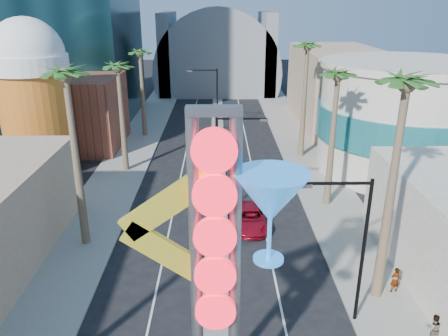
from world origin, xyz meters
TOP-DOWN VIEW (x-y plane):
  - sidewalk_west at (-9.50, 35.00)m, footprint 5.00×100.00m
  - sidewalk_east at (9.50, 35.00)m, footprint 5.00×100.00m
  - median at (0.00, 38.00)m, footprint 1.60×84.00m
  - brick_filler_west at (-16.00, 38.00)m, footprint 10.00×10.00m
  - filler_east at (16.00, 48.00)m, footprint 10.00×20.00m
  - beer_mug at (-17.00, 30.00)m, footprint 7.00×7.00m
  - turquoise_building at (18.00, 30.00)m, footprint 16.60×16.60m
  - canopy at (0.00, 72.00)m, footprint 22.00×16.00m
  - neon_sign at (0.82, 2.96)m, footprint 6.53×2.60m
  - streetlight_0 at (0.55, 20.00)m, footprint 3.79×0.25m
  - streetlight_1 at (-0.55, 44.00)m, footprint 3.79×0.25m
  - streetlight_2 at (6.72, 8.00)m, footprint 3.45×0.25m
  - palm_1 at (-9.00, 16.00)m, footprint 2.40×2.40m
  - palm_2 at (-9.00, 30.00)m, footprint 2.40×2.40m
  - palm_3 at (-9.00, 42.00)m, footprint 2.40×2.40m
  - palm_5 at (9.00, 10.00)m, footprint 2.40×2.40m
  - palm_6 at (9.00, 22.00)m, footprint 2.40×2.40m
  - palm_7 at (9.00, 34.00)m, footprint 2.40×2.40m
  - red_pickup at (2.47, 18.38)m, footprint 2.41×5.10m
  - pedestrian_a at (10.07, 10.23)m, footprint 0.64×0.49m
  - pedestrian_b at (10.43, 6.31)m, footprint 0.84×0.71m

SIDE VIEW (x-z plane):
  - sidewalk_west at x=-9.50m, z-range 0.00..0.15m
  - sidewalk_east at x=9.50m, z-range 0.00..0.15m
  - median at x=0.00m, z-range 0.00..0.15m
  - red_pickup at x=2.47m, z-range 0.00..1.41m
  - pedestrian_b at x=10.43m, z-range 0.15..1.68m
  - pedestrian_a at x=10.07m, z-range 0.15..1.71m
  - brick_filler_west at x=-16.00m, z-range 0.00..8.00m
  - canopy at x=0.00m, z-range -6.69..15.31m
  - streetlight_2 at x=6.72m, z-range 0.83..8.83m
  - streetlight_0 at x=0.55m, z-range 0.88..8.88m
  - streetlight_1 at x=-0.55m, z-range 0.88..8.88m
  - filler_east at x=16.00m, z-range 0.00..10.00m
  - turquoise_building at x=18.00m, z-range -0.05..10.55m
  - neon_sign at x=0.82m, z-range 1.03..13.58m
  - beer_mug at x=-17.00m, z-range 0.59..15.09m
  - palm_2 at x=-9.00m, z-range 3.88..15.08m
  - palm_3 at x=-9.00m, z-range 3.88..15.08m
  - palm_6 at x=9.00m, z-range 4.08..15.78m
  - palm_1 at x=-9.00m, z-range 4.47..17.17m
  - palm_7 at x=9.00m, z-range 4.47..17.17m
  - palm_5 at x=9.00m, z-range 4.67..17.87m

